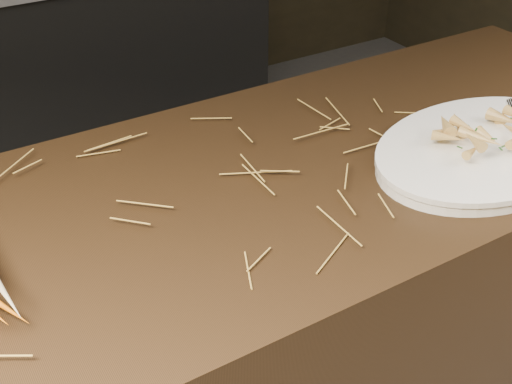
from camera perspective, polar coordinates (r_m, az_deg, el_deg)
main_counter at (r=1.44m, az=-6.50°, el=-16.32°), size 2.40×0.70×0.90m
back_counter at (r=3.03m, az=-16.99°, el=10.94°), size 1.82×0.62×0.84m
straw_bedding at (r=1.12m, az=-8.00°, el=-1.32°), size 1.40×0.60×0.02m
serving_platter at (r=1.34m, az=19.67°, el=3.43°), size 0.53×0.38×0.03m
roasted_veg_heap at (r=1.32m, az=20.01°, el=4.95°), size 0.26×0.20×0.06m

